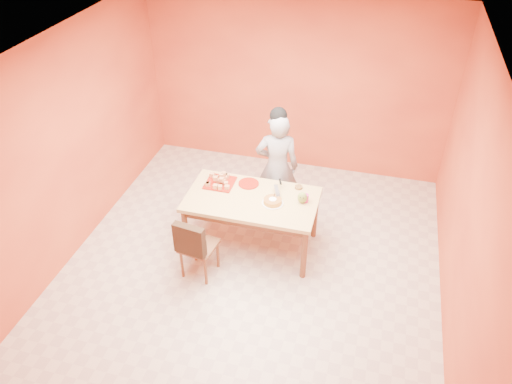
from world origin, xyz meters
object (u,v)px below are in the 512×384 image
(dining_chair, at_px, (198,245))
(magenta_glass, at_px, (306,198))
(checker_tin, at_px, (299,187))
(sponge_cake, at_px, (273,201))
(pastry_platter, at_px, (220,183))
(egg_ornament, at_px, (302,198))
(dining_table, at_px, (252,204))
(person, at_px, (277,167))
(red_dinner_plate, at_px, (249,184))

(dining_chair, bearing_deg, magenta_glass, 41.69)
(magenta_glass, distance_m, checker_tin, 0.29)
(sponge_cake, relative_size, magenta_glass, 2.20)
(checker_tin, bearing_deg, magenta_glass, -61.99)
(pastry_platter, bearing_deg, sponge_cake, -17.67)
(pastry_platter, xyz_separation_m, sponge_cake, (0.74, -0.24, 0.03))
(sponge_cake, xyz_separation_m, egg_ornament, (0.34, 0.11, 0.04))
(egg_ornament, xyz_separation_m, magenta_glass, (0.04, 0.03, -0.02))
(dining_chair, height_order, egg_ornament, egg_ornament)
(dining_table, distance_m, person, 0.74)
(person, xyz_separation_m, checker_tin, (0.36, -0.37, -0.01))
(checker_tin, bearing_deg, person, 134.63)
(dining_chair, distance_m, magenta_glass, 1.39)
(dining_table, relative_size, sponge_cake, 7.26)
(dining_chair, bearing_deg, pastry_platter, 97.63)
(person, relative_size, magenta_glass, 15.66)
(dining_chair, bearing_deg, checker_tin, 53.40)
(egg_ornament, bearing_deg, pastry_platter, -171.83)
(magenta_glass, bearing_deg, dining_table, -171.41)
(dining_table, distance_m, egg_ornament, 0.63)
(person, distance_m, checker_tin, 0.51)
(pastry_platter, relative_size, checker_tin, 3.69)
(dining_table, xyz_separation_m, person, (0.15, 0.72, 0.12))
(checker_tin, bearing_deg, red_dinner_plate, -173.21)
(person, height_order, sponge_cake, person)
(dining_chair, relative_size, red_dinner_plate, 3.32)
(person, distance_m, pastry_platter, 0.81)
(person, bearing_deg, dining_chair, 53.66)
(egg_ornament, bearing_deg, dining_chair, -131.72)
(pastry_platter, bearing_deg, red_dinner_plate, 13.13)
(red_dinner_plate, distance_m, sponge_cake, 0.50)
(red_dinner_plate, distance_m, checker_tin, 0.63)
(dining_chair, bearing_deg, dining_table, 61.78)
(dining_chair, relative_size, person, 0.55)
(red_dinner_plate, bearing_deg, sponge_cake, -39.38)
(person, height_order, pastry_platter, person)
(pastry_platter, xyz_separation_m, checker_tin, (0.98, 0.16, 0.00))
(pastry_platter, bearing_deg, magenta_glass, -4.90)
(pastry_platter, relative_size, magenta_glass, 3.53)
(checker_tin, bearing_deg, dining_table, -145.55)
(checker_tin, bearing_deg, pastry_platter, -170.90)
(sponge_cake, height_order, egg_ornament, egg_ornament)
(red_dinner_plate, bearing_deg, pastry_platter, -166.87)
(dining_table, relative_size, egg_ornament, 10.89)
(red_dinner_plate, bearing_deg, egg_ornament, -16.01)
(dining_table, distance_m, red_dinner_plate, 0.32)
(dining_chair, height_order, sponge_cake, dining_chair)
(dining_chair, bearing_deg, sponge_cake, 47.08)
(pastry_platter, bearing_deg, dining_chair, -90.38)
(red_dinner_plate, xyz_separation_m, egg_ornament, (0.73, -0.21, 0.07))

